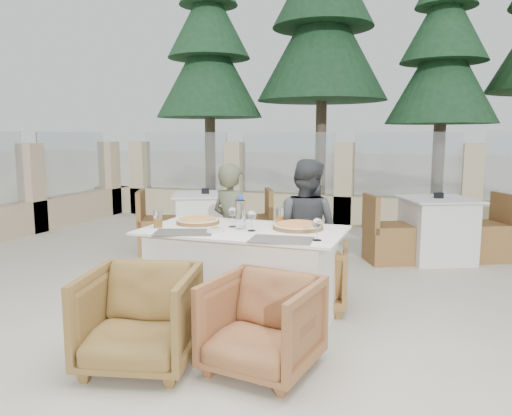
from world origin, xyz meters
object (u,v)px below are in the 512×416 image
(wine_glass_near, at_px, (252,220))
(wine_glass_corner, at_px, (317,228))
(armchair_far_left, at_px, (236,263))
(bg_table_a, at_px, (206,223))
(dining_table, at_px, (244,275))
(bg_table_b, at_px, (437,230))
(pizza_right, at_px, (298,226))
(beer_glass_right, at_px, (279,216))
(armchair_far_right, at_px, (312,275))
(beer_glass_left, at_px, (158,219))
(wine_glass_centre, at_px, (233,216))
(armchair_near_left, at_px, (140,318))
(pizza_left, at_px, (198,221))
(olive_dish, at_px, (216,229))
(water_bottle, at_px, (241,212))
(diner_right, at_px, (305,231))
(diner_left, at_px, (232,230))

(wine_glass_near, height_order, wine_glass_corner, same)
(armchair_far_left, distance_m, bg_table_a, 1.83)
(dining_table, bearing_deg, wine_glass_near, -32.61)
(bg_table_b, bearing_deg, wine_glass_near, -142.50)
(pizza_right, xyz_separation_m, beer_glass_right, (-0.21, 0.18, 0.04))
(armchair_far_left, distance_m, armchair_far_right, 0.78)
(beer_glass_left, distance_m, bg_table_b, 3.59)
(bg_table_a, height_order, bg_table_b, same)
(wine_glass_centre, relative_size, armchair_far_left, 0.27)
(beer_glass_right, bearing_deg, wine_glass_corner, -51.29)
(bg_table_a, bearing_deg, armchair_far_right, -66.70)
(beer_glass_right, xyz_separation_m, armchair_near_left, (-0.55, -1.32, -0.51))
(pizza_left, height_order, olive_dish, pizza_left)
(beer_glass_left, bearing_deg, water_bottle, 14.53)
(pizza_left, relative_size, bg_table_b, 0.22)
(wine_glass_corner, relative_size, armchair_far_right, 0.29)
(dining_table, bearing_deg, beer_glass_left, -165.83)
(water_bottle, height_order, armchair_near_left, water_bottle)
(pizza_right, height_order, wine_glass_corner, wine_glass_corner)
(pizza_left, height_order, wine_glass_corner, wine_glass_corner)
(pizza_left, distance_m, armchair_far_left, 0.73)
(dining_table, relative_size, pizza_right, 3.93)
(beer_glass_left, xyz_separation_m, diner_right, (1.03, 0.85, -0.19))
(armchair_near_left, bearing_deg, pizza_left, 82.04)
(dining_table, relative_size, bg_table_a, 0.98)
(beer_glass_left, height_order, bg_table_a, beer_glass_left)
(wine_glass_near, xyz_separation_m, armchair_far_right, (0.36, 0.58, -0.57))
(dining_table, xyz_separation_m, pizza_right, (0.41, 0.15, 0.41))
(bg_table_a, bearing_deg, wine_glass_centre, -84.21)
(armchair_far_left, height_order, diner_left, diner_left)
(dining_table, height_order, diner_right, diner_right)
(olive_dish, bearing_deg, diner_left, 103.75)
(olive_dish, height_order, diner_right, diner_right)
(pizza_left, bearing_deg, bg_table_a, 113.67)
(beer_glass_left, height_order, olive_dish, beer_glass_left)
(olive_dish, xyz_separation_m, diner_left, (-0.20, 0.81, -0.16))
(pizza_right, relative_size, wine_glass_near, 2.21)
(armchair_far_left, bearing_deg, wine_glass_corner, 130.34)
(bg_table_a, bearing_deg, pizza_left, -91.16)
(pizza_left, height_order, diner_left, diner_left)
(wine_glass_corner, height_order, diner_left, diner_left)
(pizza_right, bearing_deg, armchair_far_right, 83.80)
(wine_glass_corner, distance_m, diner_left, 1.34)
(dining_table, height_order, wine_glass_centre, wine_glass_centre)
(bg_table_a, bearing_deg, diner_left, -81.74)
(beer_glass_left, distance_m, armchair_near_left, 1.02)
(beer_glass_right, bearing_deg, pizza_left, -161.07)
(armchair_far_right, distance_m, diner_left, 0.88)
(water_bottle, bearing_deg, wine_glass_near, -25.87)
(armchair_far_left, distance_m, armchair_near_left, 1.62)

